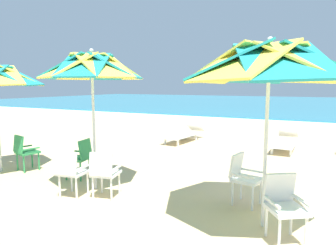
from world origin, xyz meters
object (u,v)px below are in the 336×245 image
object	(u,v)px
plastic_chair_1	(284,203)
plastic_chair_2	(71,170)
beach_umbrella_1	(92,68)
plastic_chair_0	(243,176)
plastic_chair_4	(80,156)
plastic_chair_3	(104,171)
plastic_chair_6	(25,150)
sun_lounger_3	(184,134)
sun_lounger_2	(285,141)
beach_umbrella_0	(269,65)

from	to	relation	value
plastic_chair_1	plastic_chair_2	size ratio (longest dim) A/B	1.00
beach_umbrella_1	plastic_chair_2	size ratio (longest dim) A/B	3.12
plastic_chair_0	beach_umbrella_1	distance (m)	3.36
plastic_chair_0	plastic_chair_4	xyz separation A→B (m)	(-3.47, -0.18, 0.00)
plastic_chair_3	plastic_chair_6	size ratio (longest dim) A/B	1.00
plastic_chair_0	beach_umbrella_1	xyz separation A→B (m)	(-2.76, -0.54, 1.84)
plastic_chair_3	sun_lounger_3	xyz separation A→B (m)	(-0.92, 5.67, -0.22)
sun_lounger_2	beach_umbrella_1	bearing A→B (deg)	-118.69
plastic_chair_1	plastic_chair_0	bearing A→B (deg)	127.61
plastic_chair_0	plastic_chair_2	size ratio (longest dim) A/B	1.00
plastic_chair_2	plastic_chair_4	world-z (taller)	same
plastic_chair_3	sun_lounger_3	size ratio (longest dim) A/B	0.39
plastic_chair_4	sun_lounger_3	bearing A→B (deg)	86.79
plastic_chair_0	plastic_chair_3	distance (m)	2.43
plastic_chair_2	plastic_chair_6	bearing A→B (deg)	161.15
sun_lounger_3	beach_umbrella_0	bearing A→B (deg)	-56.52
plastic_chair_4	plastic_chair_6	world-z (taller)	same
sun_lounger_2	plastic_chair_1	bearing A→B (deg)	-84.95
plastic_chair_2	sun_lounger_2	bearing A→B (deg)	62.92
sun_lounger_2	plastic_chair_0	bearing A→B (deg)	-92.56
plastic_chair_0	plastic_chair_6	size ratio (longest dim) A/B	1.00
beach_umbrella_1	plastic_chair_2	xyz separation A→B (m)	(-0.08, -0.55, -1.84)
plastic_chair_6	plastic_chair_1	bearing A→B (deg)	-6.17
plastic_chair_3	sun_lounger_3	world-z (taller)	plastic_chair_3
beach_umbrella_0	plastic_chair_0	xyz separation A→B (m)	(-0.44, 0.69, -1.80)
plastic_chair_1	plastic_chair_4	size ratio (longest dim) A/B	1.00
plastic_chair_0	plastic_chair_3	world-z (taller)	same
beach_umbrella_0	plastic_chair_6	xyz separation A→B (m)	(-5.50, 0.36, -1.80)
plastic_chair_2	sun_lounger_2	world-z (taller)	plastic_chair_2
sun_lounger_3	plastic_chair_0	bearing A→B (deg)	-56.40
beach_umbrella_0	plastic_chair_4	size ratio (longest dim) A/B	3.08
plastic_chair_3	plastic_chair_6	bearing A→B (deg)	169.15
beach_umbrella_0	sun_lounger_3	xyz separation A→B (m)	(-3.63, 5.50, -2.01)
plastic_chair_0	plastic_chair_4	distance (m)	3.47
beach_umbrella_0	plastic_chair_0	distance (m)	1.98
plastic_chair_2	sun_lounger_3	bearing A→B (deg)	93.37
beach_umbrella_0	plastic_chair_3	xyz separation A→B (m)	(-2.71, -0.17, -1.80)
beach_umbrella_1	plastic_chair_2	world-z (taller)	beach_umbrella_1
plastic_chair_6	beach_umbrella_0	bearing A→B (deg)	-3.78
plastic_chair_4	plastic_chair_6	bearing A→B (deg)	-174.56
beach_umbrella_1	plastic_chair_6	xyz separation A→B (m)	(-2.30, 0.21, -1.84)
plastic_chair_2	sun_lounger_2	distance (m)	6.73
plastic_chair_0	beach_umbrella_1	size ratio (longest dim) A/B	0.32
plastic_chair_4	plastic_chair_3	bearing A→B (deg)	-29.67
beach_umbrella_0	plastic_chair_1	size ratio (longest dim) A/B	3.08
beach_umbrella_1	plastic_chair_4	size ratio (longest dim) A/B	3.12
plastic_chair_1	sun_lounger_2	size ratio (longest dim) A/B	0.40
sun_lounger_2	sun_lounger_3	world-z (taller)	same
plastic_chair_6	sun_lounger_3	distance (m)	5.46
plastic_chair_4	sun_lounger_2	size ratio (longest dim) A/B	0.40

